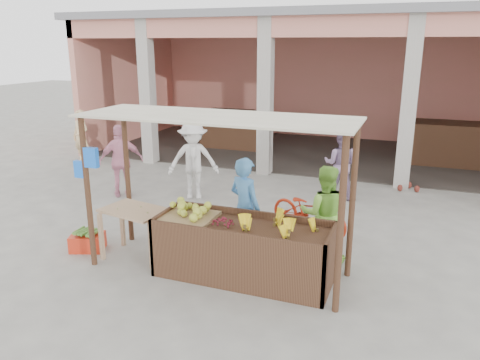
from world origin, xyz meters
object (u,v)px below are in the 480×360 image
at_px(side_table, 135,217).
at_px(vendor_blue, 245,204).
at_px(motorcycle, 309,210).
at_px(vendor_green, 324,211).
at_px(red_crate, 88,242).
at_px(fruit_stall, 243,252).

xyz_separation_m(side_table, vendor_blue, (1.63, 0.70, 0.20)).
bearing_deg(motorcycle, vendor_green, -134.24).
relative_size(vendor_blue, motorcycle, 1.06).
bearing_deg(red_crate, vendor_blue, -3.06).
xyz_separation_m(red_crate, vendor_green, (3.77, 1.04, 0.69)).
relative_size(fruit_stall, red_crate, 4.86).
height_order(vendor_blue, vendor_green, vendor_blue).
height_order(fruit_stall, side_table, side_table).
bearing_deg(motorcycle, fruit_stall, -172.70).
xyz_separation_m(fruit_stall, side_table, (-1.87, 0.04, 0.28)).
bearing_deg(fruit_stall, side_table, 178.84).
bearing_deg(red_crate, fruit_stall, -19.27).
distance_m(fruit_stall, side_table, 1.90).
bearing_deg(red_crate, motorcycle, 11.87).
distance_m(side_table, red_crate, 1.07).
distance_m(fruit_stall, vendor_blue, 0.92).
bearing_deg(red_crate, side_table, -15.32).
height_order(fruit_stall, red_crate, fruit_stall).
xyz_separation_m(side_table, motorcycle, (2.40, 1.99, -0.25)).
height_order(fruit_stall, vendor_green, vendor_green).
bearing_deg(vendor_blue, side_table, 46.32).
xyz_separation_m(fruit_stall, vendor_blue, (-0.25, 0.74, 0.48)).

